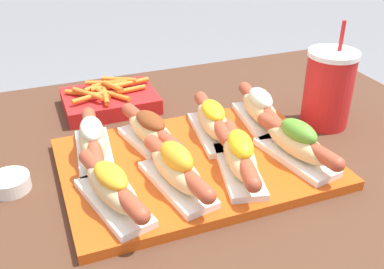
{
  "coord_description": "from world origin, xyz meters",
  "views": [
    {
      "loc": [
        -0.3,
        -0.65,
        1.2
      ],
      "look_at": [
        -0.04,
        0.0,
        0.81
      ],
      "focal_mm": 42.0,
      "sensor_mm": 36.0,
      "label": 1
    }
  ],
  "objects_px": {
    "serving_tray": "(196,163)",
    "hot_dog_4": "(93,140)",
    "hot_dog_6": "(213,121)",
    "hot_dog_1": "(177,169)",
    "fries_basket": "(110,100)",
    "sauce_bowl": "(9,182)",
    "hot_dog_0": "(112,188)",
    "drink_cup": "(328,89)",
    "hot_dog_5": "(151,131)",
    "hot_dog_7": "(260,108)",
    "hot_dog_2": "(240,156)",
    "hot_dog_3": "(297,143)"
  },
  "relations": [
    {
      "from": "hot_dog_1",
      "to": "sauce_bowl",
      "type": "relative_size",
      "value": 3.01
    },
    {
      "from": "hot_dog_4",
      "to": "fries_basket",
      "type": "relative_size",
      "value": 1.02
    },
    {
      "from": "hot_dog_4",
      "to": "fries_basket",
      "type": "xyz_separation_m",
      "value": [
        0.08,
        0.22,
        -0.03
      ]
    },
    {
      "from": "hot_dog_0",
      "to": "hot_dog_6",
      "type": "relative_size",
      "value": 0.98
    },
    {
      "from": "fries_basket",
      "to": "serving_tray",
      "type": "bearing_deg",
      "value": -72.89
    },
    {
      "from": "hot_dog_3",
      "to": "hot_dog_4",
      "type": "bearing_deg",
      "value": 156.76
    },
    {
      "from": "hot_dog_2",
      "to": "hot_dog_0",
      "type": "bearing_deg",
      "value": -177.79
    },
    {
      "from": "hot_dog_1",
      "to": "hot_dog_7",
      "type": "relative_size",
      "value": 0.99
    },
    {
      "from": "hot_dog_6",
      "to": "hot_dog_1",
      "type": "bearing_deg",
      "value": -132.21
    },
    {
      "from": "hot_dog_7",
      "to": "drink_cup",
      "type": "xyz_separation_m",
      "value": [
        0.15,
        -0.02,
        0.03
      ]
    },
    {
      "from": "hot_dog_2",
      "to": "fries_basket",
      "type": "bearing_deg",
      "value": 111.37
    },
    {
      "from": "hot_dog_5",
      "to": "fries_basket",
      "type": "distance_m",
      "value": 0.23
    },
    {
      "from": "hot_dog_4",
      "to": "hot_dog_5",
      "type": "relative_size",
      "value": 1.02
    },
    {
      "from": "hot_dog_2",
      "to": "hot_dog_7",
      "type": "distance_m",
      "value": 0.19
    },
    {
      "from": "sauce_bowl",
      "to": "drink_cup",
      "type": "bearing_deg",
      "value": 0.58
    },
    {
      "from": "sauce_bowl",
      "to": "drink_cup",
      "type": "distance_m",
      "value": 0.64
    },
    {
      "from": "hot_dog_6",
      "to": "hot_dog_2",
      "type": "bearing_deg",
      "value": -94.12
    },
    {
      "from": "hot_dog_1",
      "to": "serving_tray",
      "type": "bearing_deg",
      "value": 48.08
    },
    {
      "from": "drink_cup",
      "to": "serving_tray",
      "type": "bearing_deg",
      "value": -169.66
    },
    {
      "from": "hot_dog_4",
      "to": "hot_dog_6",
      "type": "distance_m",
      "value": 0.23
    },
    {
      "from": "hot_dog_1",
      "to": "sauce_bowl",
      "type": "distance_m",
      "value": 0.29
    },
    {
      "from": "serving_tray",
      "to": "hot_dog_7",
      "type": "height_order",
      "value": "hot_dog_7"
    },
    {
      "from": "hot_dog_6",
      "to": "sauce_bowl",
      "type": "xyz_separation_m",
      "value": [
        -0.38,
        -0.02,
        -0.04
      ]
    },
    {
      "from": "hot_dog_1",
      "to": "hot_dog_7",
      "type": "xyz_separation_m",
      "value": [
        0.23,
        0.15,
        -0.0
      ]
    },
    {
      "from": "hot_dog_0",
      "to": "hot_dog_6",
      "type": "bearing_deg",
      "value": 32.09
    },
    {
      "from": "hot_dog_6",
      "to": "fries_basket",
      "type": "xyz_separation_m",
      "value": [
        -0.15,
        0.23,
        -0.03
      ]
    },
    {
      "from": "hot_dog_4",
      "to": "hot_dog_6",
      "type": "height_order",
      "value": "hot_dog_4"
    },
    {
      "from": "serving_tray",
      "to": "hot_dog_5",
      "type": "xyz_separation_m",
      "value": [
        -0.06,
        0.07,
        0.04
      ]
    },
    {
      "from": "hot_dog_5",
      "to": "hot_dog_6",
      "type": "distance_m",
      "value": 0.12
    },
    {
      "from": "drink_cup",
      "to": "fries_basket",
      "type": "distance_m",
      "value": 0.48
    },
    {
      "from": "hot_dog_7",
      "to": "hot_dog_3",
      "type": "bearing_deg",
      "value": -92.17
    },
    {
      "from": "hot_dog_1",
      "to": "hot_dog_5",
      "type": "height_order",
      "value": "hot_dog_1"
    },
    {
      "from": "hot_dog_0",
      "to": "fries_basket",
      "type": "distance_m",
      "value": 0.38
    },
    {
      "from": "hot_dog_3",
      "to": "serving_tray",
      "type": "bearing_deg",
      "value": 157.9
    },
    {
      "from": "hot_dog_2",
      "to": "hot_dog_4",
      "type": "bearing_deg",
      "value": 146.75
    },
    {
      "from": "hot_dog_2",
      "to": "drink_cup",
      "type": "xyz_separation_m",
      "value": [
        0.26,
        0.13,
        0.03
      ]
    },
    {
      "from": "hot_dog_6",
      "to": "sauce_bowl",
      "type": "bearing_deg",
      "value": -177.63
    },
    {
      "from": "drink_cup",
      "to": "hot_dog_4",
      "type": "bearing_deg",
      "value": 177.82
    },
    {
      "from": "hot_dog_0",
      "to": "sauce_bowl",
      "type": "xyz_separation_m",
      "value": [
        -0.15,
        0.13,
        -0.04
      ]
    },
    {
      "from": "serving_tray",
      "to": "hot_dog_4",
      "type": "xyz_separation_m",
      "value": [
        -0.17,
        0.08,
        0.04
      ]
    },
    {
      "from": "hot_dog_0",
      "to": "sauce_bowl",
      "type": "relative_size",
      "value": 2.97
    },
    {
      "from": "hot_dog_0",
      "to": "drink_cup",
      "type": "xyz_separation_m",
      "value": [
        0.48,
        0.13,
        0.03
      ]
    },
    {
      "from": "hot_dog_0",
      "to": "hot_dog_1",
      "type": "distance_m",
      "value": 0.11
    },
    {
      "from": "hot_dog_5",
      "to": "hot_dog_7",
      "type": "bearing_deg",
      "value": 2.22
    },
    {
      "from": "serving_tray",
      "to": "drink_cup",
      "type": "xyz_separation_m",
      "value": [
        0.32,
        0.06,
        0.07
      ]
    },
    {
      "from": "hot_dog_0",
      "to": "hot_dog_4",
      "type": "relative_size",
      "value": 0.98
    },
    {
      "from": "hot_dog_0",
      "to": "hot_dog_6",
      "type": "xyz_separation_m",
      "value": [
        0.23,
        0.14,
        0.0
      ]
    },
    {
      "from": "hot_dog_2",
      "to": "hot_dog_4",
      "type": "relative_size",
      "value": 0.98
    },
    {
      "from": "hot_dog_1",
      "to": "hot_dog_2",
      "type": "height_order",
      "value": "hot_dog_1"
    },
    {
      "from": "hot_dog_0",
      "to": "hot_dog_5",
      "type": "relative_size",
      "value": 1.0
    }
  ]
}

